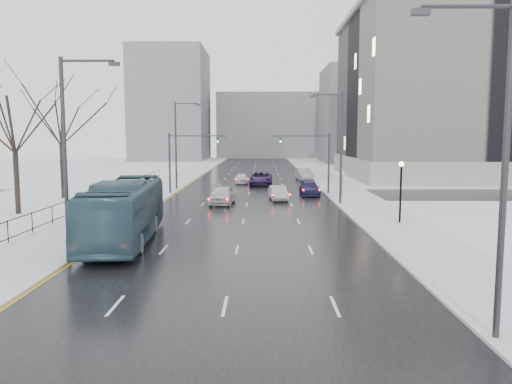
{
  "coord_description": "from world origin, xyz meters",
  "views": [
    {
      "loc": [
        1.33,
        -4.53,
        6.19
      ],
      "look_at": [
        0.96,
        28.21,
        2.5
      ],
      "focal_mm": 35.0,
      "sensor_mm": 36.0,
      "label": 1
    }
  ],
  "objects_px": {
    "tree_park_d": "(19,215)",
    "sedan_right_near": "(278,193)",
    "no_uturn_sign": "(342,176)",
    "sedan_right_far": "(309,188)",
    "lamppost_r_mid": "(401,183)",
    "sedan_right_distant": "(304,174)",
    "sedan_right_cross": "(261,178)",
    "bus": "(125,211)",
    "mast_signal_right": "(319,156)",
    "mast_signal_left": "(180,156)",
    "streetlight_r_near": "(498,156)",
    "sedan_center_near": "(223,195)",
    "tree_park_e": "(64,199)",
    "streetlight_l_near": "(69,148)",
    "streetlight_l_far": "(178,141)",
    "sedan_center_far": "(242,178)",
    "streetlight_r_mid": "(339,142)"
  },
  "relations": [
    {
      "from": "sedan_right_cross",
      "to": "sedan_right_distant",
      "type": "bearing_deg",
      "value": 50.17
    },
    {
      "from": "mast_signal_right",
      "to": "sedan_right_cross",
      "type": "bearing_deg",
      "value": 121.79
    },
    {
      "from": "streetlight_r_mid",
      "to": "sedan_center_near",
      "type": "bearing_deg",
      "value": 178.69
    },
    {
      "from": "streetlight_r_near",
      "to": "mast_signal_left",
      "type": "bearing_deg",
      "value": 112.18
    },
    {
      "from": "streetlight_l_near",
      "to": "mast_signal_right",
      "type": "distance_m",
      "value": 32.03
    },
    {
      "from": "mast_signal_left",
      "to": "sedan_center_near",
      "type": "bearing_deg",
      "value": -56.57
    },
    {
      "from": "sedan_right_far",
      "to": "no_uturn_sign",
      "type": "bearing_deg",
      "value": -48.15
    },
    {
      "from": "streetlight_l_far",
      "to": "mast_signal_left",
      "type": "height_order",
      "value": "streetlight_l_far"
    },
    {
      "from": "sedan_right_far",
      "to": "sedan_right_near",
      "type": "bearing_deg",
      "value": -129.41
    },
    {
      "from": "sedan_right_far",
      "to": "sedan_right_cross",
      "type": "bearing_deg",
      "value": 115.75
    },
    {
      "from": "tree_park_d",
      "to": "streetlight_r_near",
      "type": "xyz_separation_m",
      "value": [
        25.97,
        -24.0,
        5.62
      ]
    },
    {
      "from": "tree_park_d",
      "to": "mast_signal_left",
      "type": "height_order",
      "value": "mast_signal_left"
    },
    {
      "from": "mast_signal_right",
      "to": "sedan_center_far",
      "type": "distance_m",
      "value": 14.87
    },
    {
      "from": "mast_signal_right",
      "to": "sedan_right_cross",
      "type": "height_order",
      "value": "mast_signal_right"
    },
    {
      "from": "tree_park_d",
      "to": "sedan_right_near",
      "type": "height_order",
      "value": "tree_park_d"
    },
    {
      "from": "tree_park_d",
      "to": "sedan_center_near",
      "type": "bearing_deg",
      "value": 21.79
    },
    {
      "from": "streetlight_r_near",
      "to": "no_uturn_sign",
      "type": "height_order",
      "value": "streetlight_r_near"
    },
    {
      "from": "tree_park_e",
      "to": "sedan_right_distant",
      "type": "xyz_separation_m",
      "value": [
        25.4,
        20.5,
        0.88
      ]
    },
    {
      "from": "no_uturn_sign",
      "to": "sedan_right_cross",
      "type": "bearing_deg",
      "value": 119.95
    },
    {
      "from": "streetlight_l_far",
      "to": "sedan_right_distant",
      "type": "relative_size",
      "value": 1.96
    },
    {
      "from": "streetlight_l_near",
      "to": "sedan_center_far",
      "type": "relative_size",
      "value": 2.49
    },
    {
      "from": "streetlight_l_far",
      "to": "sedan_center_far",
      "type": "distance_m",
      "value": 11.41
    },
    {
      "from": "streetlight_r_near",
      "to": "sedan_center_near",
      "type": "distance_m",
      "value": 32.32
    },
    {
      "from": "streetlight_r_near",
      "to": "sedan_center_near",
      "type": "xyz_separation_m",
      "value": [
        -10.37,
        30.24,
        -4.75
      ]
    },
    {
      "from": "sedan_center_far",
      "to": "sedan_right_far",
      "type": "bearing_deg",
      "value": -62.26
    },
    {
      "from": "tree_park_e",
      "to": "streetlight_l_far",
      "type": "bearing_deg",
      "value": 38.57
    },
    {
      "from": "mast_signal_left",
      "to": "sedan_center_far",
      "type": "xyz_separation_m",
      "value": [
        6.06,
        11.66,
        -3.38
      ]
    },
    {
      "from": "sedan_center_near",
      "to": "sedan_center_far",
      "type": "distance_m",
      "value": 19.44
    },
    {
      "from": "mast_signal_right",
      "to": "mast_signal_left",
      "type": "height_order",
      "value": "same"
    },
    {
      "from": "bus",
      "to": "sedan_center_far",
      "type": "height_order",
      "value": "bus"
    },
    {
      "from": "tree_park_d",
      "to": "sedan_right_far",
      "type": "xyz_separation_m",
      "value": [
        24.13,
        13.22,
        0.75
      ]
    },
    {
      "from": "tree_park_e",
      "to": "tree_park_d",
      "type": "bearing_deg",
      "value": -87.71
    },
    {
      "from": "tree_park_d",
      "to": "lamppost_r_mid",
      "type": "xyz_separation_m",
      "value": [
        28.8,
        -4.0,
        2.94
      ]
    },
    {
      "from": "no_uturn_sign",
      "to": "sedan_right_far",
      "type": "distance_m",
      "value": 4.59
    },
    {
      "from": "lamppost_r_mid",
      "to": "mast_signal_left",
      "type": "bearing_deg",
      "value": 135.52
    },
    {
      "from": "no_uturn_sign",
      "to": "mast_signal_left",
      "type": "bearing_deg",
      "value": 166.4
    },
    {
      "from": "bus",
      "to": "sedan_right_distant",
      "type": "bearing_deg",
      "value": 66.11
    },
    {
      "from": "mast_signal_left",
      "to": "sedan_center_near",
      "type": "distance_m",
      "value": 9.85
    },
    {
      "from": "tree_park_e",
      "to": "streetlight_l_near",
      "type": "relative_size",
      "value": 1.35
    },
    {
      "from": "streetlight_l_near",
      "to": "mast_signal_right",
      "type": "relative_size",
      "value": 1.54
    },
    {
      "from": "tree_park_d",
      "to": "sedan_right_cross",
      "type": "relative_size",
      "value": 2.08
    },
    {
      "from": "sedan_center_far",
      "to": "streetlight_r_mid",
      "type": "bearing_deg",
      "value": -68.03
    },
    {
      "from": "lamppost_r_mid",
      "to": "sedan_right_distant",
      "type": "bearing_deg",
      "value": 96.29
    },
    {
      "from": "lamppost_r_mid",
      "to": "mast_signal_right",
      "type": "relative_size",
      "value": 0.66
    },
    {
      "from": "mast_signal_right",
      "to": "sedan_right_far",
      "type": "distance_m",
      "value": 3.59
    },
    {
      "from": "sedan_center_near",
      "to": "streetlight_r_mid",
      "type": "bearing_deg",
      "value": 4.06
    },
    {
      "from": "streetlight_r_mid",
      "to": "sedan_right_far",
      "type": "relative_size",
      "value": 2.05
    },
    {
      "from": "sedan_center_far",
      "to": "sedan_right_distant",
      "type": "relative_size",
      "value": 0.79
    },
    {
      "from": "streetlight_r_near",
      "to": "bus",
      "type": "bearing_deg",
      "value": 136.24
    },
    {
      "from": "no_uturn_sign",
      "to": "sedan_right_cross",
      "type": "distance_m",
      "value": 16.02
    }
  ]
}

